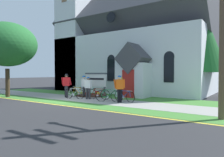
% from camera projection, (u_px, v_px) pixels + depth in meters
% --- Properties ---
extents(ground, '(140.00, 140.00, 0.00)m').
position_uv_depth(ground, '(97.00, 96.00, 17.10)').
color(ground, '#2B2B2D').
extents(sidewalk_slab, '(32.00, 2.62, 0.01)m').
position_uv_depth(sidewalk_slab, '(78.00, 99.00, 15.15)').
color(sidewalk_slab, '#99968E').
rests_on(sidewalk_slab, ground).
extents(grass_verge, '(32.00, 1.41, 0.01)m').
position_uv_depth(grass_verge, '(56.00, 102.00, 13.50)').
color(grass_verge, '#427F33').
rests_on(grass_verge, ground).
extents(church_lawn, '(24.00, 2.79, 0.01)m').
position_uv_depth(church_lawn, '(101.00, 95.00, 17.37)').
color(church_lawn, '#427F33').
rests_on(church_lawn, ground).
extents(curb_paint_stripe, '(28.00, 0.16, 0.01)m').
position_uv_depth(curb_paint_stripe, '(45.00, 103.00, 12.80)').
color(curb_paint_stripe, yellow).
rests_on(curb_paint_stripe, ground).
extents(church_building, '(15.37, 11.75, 13.41)m').
position_uv_depth(church_building, '(133.00, 43.00, 22.47)').
color(church_building, silver).
rests_on(church_building, ground).
extents(church_sign, '(2.20, 0.17, 1.87)m').
position_uv_depth(church_sign, '(96.00, 80.00, 17.34)').
color(church_sign, '#474C56').
rests_on(church_sign, ground).
extents(flower_bed, '(2.49, 2.49, 0.34)m').
position_uv_depth(flower_bed, '(92.00, 95.00, 16.99)').
color(flower_bed, '#382319').
rests_on(flower_bed, ground).
extents(bicycle_green, '(1.65, 0.66, 0.85)m').
position_uv_depth(bicycle_green, '(109.00, 96.00, 13.55)').
color(bicycle_green, black).
rests_on(bicycle_green, ground).
extents(bicycle_yellow, '(1.70, 0.30, 0.81)m').
position_uv_depth(bicycle_yellow, '(74.00, 94.00, 15.09)').
color(bicycle_yellow, black).
rests_on(bicycle_yellow, ground).
extents(bicycle_orange, '(1.72, 0.37, 0.79)m').
position_uv_depth(bicycle_orange, '(98.00, 94.00, 14.81)').
color(bicycle_orange, black).
rests_on(bicycle_orange, ground).
extents(bicycle_red, '(1.68, 0.31, 0.76)m').
position_uv_depth(bicycle_red, '(124.00, 96.00, 13.57)').
color(bicycle_red, black).
rests_on(bicycle_red, ground).
extents(bicycle_black, '(1.76, 0.27, 0.80)m').
position_uv_depth(bicycle_black, '(78.00, 92.00, 16.19)').
color(bicycle_black, black).
rests_on(bicycle_black, ground).
extents(cyclist_in_white_jersey, '(0.63, 0.29, 1.58)m').
position_uv_depth(cyclist_in_white_jersey, '(88.00, 86.00, 14.77)').
color(cyclist_in_white_jersey, '#2D2D33').
rests_on(cyclist_in_white_jersey, ground).
extents(cyclist_in_yellow_jersey, '(0.26, 0.65, 1.57)m').
position_uv_depth(cyclist_in_yellow_jersey, '(121.00, 87.00, 14.20)').
color(cyclist_in_yellow_jersey, black).
rests_on(cyclist_in_yellow_jersey, ground).
extents(cyclist_in_blue_jersey, '(0.59, 0.54, 1.77)m').
position_uv_depth(cyclist_in_blue_jersey, '(66.00, 84.00, 15.89)').
color(cyclist_in_blue_jersey, '#2D2D33').
rests_on(cyclist_in_blue_jersey, ground).
extents(cyclist_in_orange_jersey, '(0.53, 0.54, 1.69)m').
position_uv_depth(cyclist_in_orange_jersey, '(120.00, 87.00, 13.02)').
color(cyclist_in_orange_jersey, black).
rests_on(cyclist_in_orange_jersey, ground).
extents(cyclist_in_green_jersey, '(0.60, 0.41, 1.64)m').
position_uv_depth(cyclist_in_green_jersey, '(84.00, 85.00, 15.97)').
color(cyclist_in_green_jersey, '#2D2D33').
rests_on(cyclist_in_green_jersey, ground).
extents(utility_pole, '(3.12, 0.28, 7.64)m').
position_uv_depth(utility_pole, '(220.00, 12.00, 8.30)').
color(utility_pole, brown).
rests_on(utility_pole, ground).
extents(roadside_conifer, '(3.69, 3.69, 6.94)m').
position_uv_depth(roadside_conifer, '(202.00, 40.00, 16.45)').
color(roadside_conifer, '#4C3823').
rests_on(roadside_conifer, ground).
extents(verge_sapling, '(4.44, 4.44, 5.71)m').
position_uv_depth(verge_sapling, '(7.00, 45.00, 16.15)').
color(verge_sapling, '#3D2D1E').
rests_on(verge_sapling, ground).
extents(distant_hill, '(101.22, 38.61, 21.27)m').
position_uv_depth(distant_hill, '(184.00, 78.00, 80.72)').
color(distant_hill, '#847A5B').
rests_on(distant_hill, ground).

